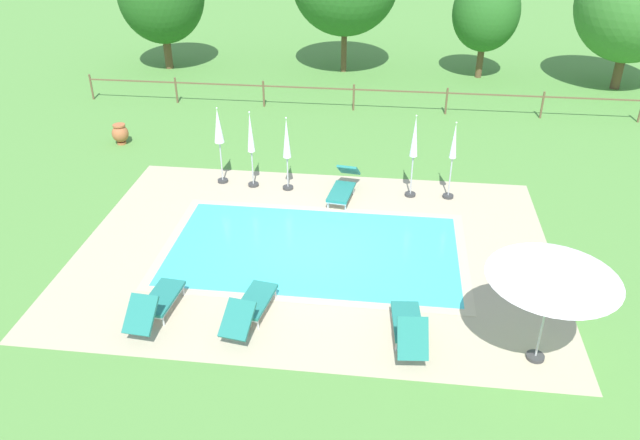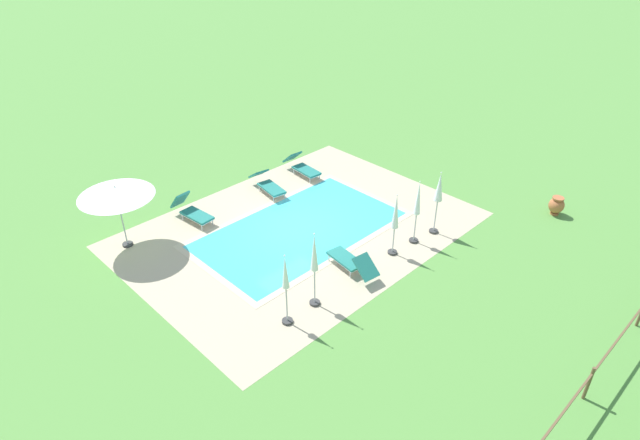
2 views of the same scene
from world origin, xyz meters
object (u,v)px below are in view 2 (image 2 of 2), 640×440
at_px(sun_lounger_north_near_steps, 192,211).
at_px(sun_lounger_north_end, 302,167).
at_px(patio_umbrella_open_foreground, 116,192).
at_px(sun_lounger_north_mid, 268,184).
at_px(patio_umbrella_closed_row_mid_west, 314,259).
at_px(sun_lounger_north_far, 351,261).
at_px(patio_umbrella_closed_row_centre, 395,217).
at_px(patio_umbrella_closed_row_mid_east, 286,282).
at_px(patio_umbrella_closed_row_west, 418,204).
at_px(terracotta_urn_near_fence, 556,205).
at_px(patio_umbrella_closed_deck_corner, 439,191).

xyz_separation_m(sun_lounger_north_near_steps, sun_lounger_north_end, (-5.41, 0.17, -0.02)).
height_order(sun_lounger_north_near_steps, patio_umbrella_open_foreground, patio_umbrella_open_foreground).
bearing_deg(sun_lounger_north_mid, patio_umbrella_closed_row_mid_west, 61.16).
bearing_deg(sun_lounger_north_end, patio_umbrella_closed_row_mid_west, 49.38).
relative_size(sun_lounger_north_mid, sun_lounger_north_far, 1.01).
height_order(sun_lounger_north_end, patio_umbrella_closed_row_mid_west, patio_umbrella_closed_row_mid_west).
bearing_deg(patio_umbrella_closed_row_centre, sun_lounger_north_far, -10.99).
relative_size(patio_umbrella_closed_row_mid_west, patio_umbrella_closed_row_mid_east, 1.07).
distance_m(patio_umbrella_closed_row_west, patio_umbrella_closed_row_centre, 1.09).
distance_m(patio_umbrella_open_foreground, patio_umbrella_closed_row_centre, 9.15).
bearing_deg(sun_lounger_north_end, patio_umbrella_closed_row_mid_east, 44.21).
height_order(patio_umbrella_closed_row_centre, terracotta_urn_near_fence, patio_umbrella_closed_row_centre).
bearing_deg(sun_lounger_north_far, terracotta_urn_near_fence, 159.32).
height_order(sun_lounger_north_mid, patio_umbrella_closed_row_mid_west, patio_umbrella_closed_row_mid_west).
height_order(sun_lounger_north_end, terracotta_urn_near_fence, sun_lounger_north_end).
relative_size(sun_lounger_north_far, patio_umbrella_closed_row_centre, 0.90).
bearing_deg(sun_lounger_north_end, sun_lounger_north_near_steps, -1.82).
height_order(sun_lounger_north_far, sun_lounger_north_end, sun_lounger_north_end).
xyz_separation_m(patio_umbrella_open_foreground, terracotta_urn_near_fence, (-12.50, 9.46, -1.73)).
xyz_separation_m(sun_lounger_north_near_steps, patio_umbrella_open_foreground, (2.54, -0.19, 1.73)).
height_order(sun_lounger_north_mid, patio_umbrella_closed_row_west, patio_umbrella_closed_row_west).
distance_m(patio_umbrella_closed_row_west, patio_umbrella_closed_row_mid_east, 5.86).
relative_size(sun_lounger_north_far, terracotta_urn_near_fence, 2.86).
bearing_deg(patio_umbrella_closed_row_centre, sun_lounger_north_end, -105.80).
relative_size(sun_lounger_north_end, patio_umbrella_closed_deck_corner, 0.83).
height_order(sun_lounger_north_mid, patio_umbrella_closed_row_mid_east, patio_umbrella_closed_row_mid_east).
bearing_deg(patio_umbrella_closed_row_centre, sun_lounger_north_mid, -87.82).
bearing_deg(terracotta_urn_near_fence, patio_umbrella_closed_row_centre, -23.11).
xyz_separation_m(sun_lounger_north_mid, sun_lounger_north_far, (1.47, 5.90, 0.01)).
xyz_separation_m(sun_lounger_north_mid, patio_umbrella_closed_row_west, (-1.32, 6.31, 1.14)).
distance_m(patio_umbrella_closed_row_mid_east, patio_umbrella_closed_deck_corner, 6.86).
relative_size(sun_lounger_north_mid, patio_umbrella_closed_row_west, 0.87).
distance_m(sun_lounger_north_mid, terracotta_urn_near_fence, 11.12).
height_order(patio_umbrella_closed_row_mid_east, terracotta_urn_near_fence, patio_umbrella_closed_row_mid_east).
height_order(patio_umbrella_open_foreground, patio_umbrella_closed_row_mid_west, patio_umbrella_closed_row_mid_west).
distance_m(patio_umbrella_closed_row_mid_west, patio_umbrella_closed_row_centre, 3.68).
height_order(patio_umbrella_open_foreground, patio_umbrella_closed_deck_corner, patio_umbrella_closed_deck_corner).
distance_m(sun_lounger_north_near_steps, terracotta_urn_near_fence, 13.61).
relative_size(patio_umbrella_closed_row_west, patio_umbrella_closed_row_centre, 1.04).
relative_size(sun_lounger_north_far, patio_umbrella_closed_deck_corner, 0.85).
xyz_separation_m(sun_lounger_north_far, patio_umbrella_closed_row_centre, (-1.71, 0.33, 1.09)).
bearing_deg(patio_umbrella_closed_row_centre, patio_umbrella_closed_row_west, 175.94).
distance_m(sun_lounger_north_near_steps, sun_lounger_north_mid, 3.38).
height_order(sun_lounger_north_far, patio_umbrella_closed_row_mid_west, patio_umbrella_closed_row_mid_west).
bearing_deg(patio_umbrella_open_foreground, patio_umbrella_closed_row_mid_east, 101.33).
bearing_deg(terracotta_urn_near_fence, sun_lounger_north_mid, -53.59).
bearing_deg(patio_umbrella_closed_row_mid_east, patio_umbrella_closed_row_west, 179.47).
bearing_deg(patio_umbrella_closed_row_mid_west, terracotta_urn_near_fence, 164.86).
height_order(sun_lounger_north_end, patio_umbrella_closed_row_west, patio_umbrella_closed_row_west).
relative_size(patio_umbrella_open_foreground, patio_umbrella_closed_row_mid_east, 1.05).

